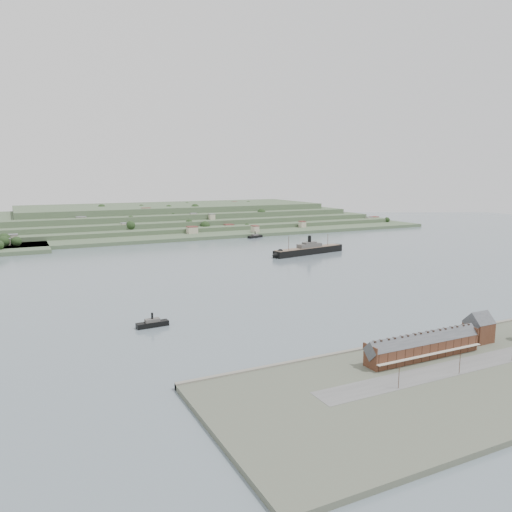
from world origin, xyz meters
name	(u,v)px	position (x,y,z in m)	size (l,w,h in m)	color
ground	(261,282)	(0.00, 0.00, 0.00)	(1400.00, 1400.00, 0.00)	slate
near_shore	(477,371)	(0.00, -186.75, 1.01)	(220.00, 80.00, 2.60)	#4C5142
terrace_row	(423,346)	(-10.00, -168.02, 6.84)	(55.60, 9.80, 11.07)	#4E2B1C
gabled_building	(479,328)	(27.50, -164.00, 8.19)	(10.40, 10.18, 14.09)	#4E2B1C
far_peninsula	(155,219)	(27.91, 393.10, 11.88)	(760.00, 309.00, 30.00)	#405337
steamship	(306,250)	(94.86, 89.99, 3.98)	(89.32, 25.86, 21.56)	black
tugboat	(152,323)	(-97.88, -71.03, 1.80)	(16.64, 5.35, 7.39)	black
ferry_east	(255,236)	(106.17, 225.00, 1.85)	(21.24, 12.27, 7.70)	black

